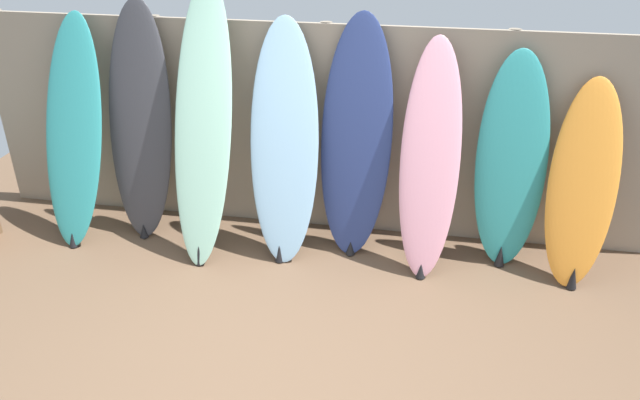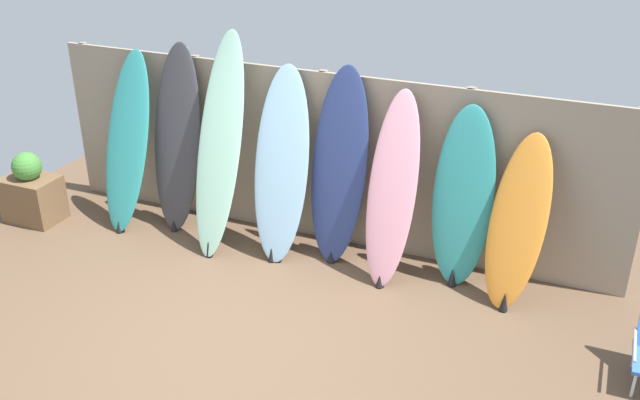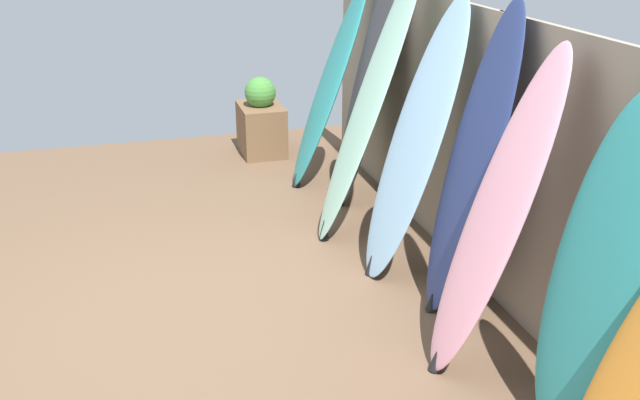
{
  "view_description": "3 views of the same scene",
  "coord_description": "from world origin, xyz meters",
  "px_view_note": "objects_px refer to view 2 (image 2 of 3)",
  "views": [
    {
      "loc": [
        0.83,
        -2.87,
        2.82
      ],
      "look_at": [
        0.18,
        0.76,
        0.9
      ],
      "focal_mm": 35.0,
      "sensor_mm": 36.0,
      "label": 1
    },
    {
      "loc": [
        2.56,
        -4.18,
        3.7
      ],
      "look_at": [
        0.43,
        0.92,
        0.99
      ],
      "focal_mm": 40.0,
      "sensor_mm": 36.0,
      "label": 2
    },
    {
      "loc": [
        3.87,
        -0.23,
        2.37
      ],
      "look_at": [
        0.02,
        0.87,
        0.72
      ],
      "focal_mm": 40.0,
      "sensor_mm": 36.0,
      "label": 3
    }
  ],
  "objects_px": {
    "surfboard_teal_6": "(463,199)",
    "surfboard_teal_0": "(127,143)",
    "surfboard_skyblue_3": "(281,166)",
    "surfboard_navy_4": "(339,168)",
    "planter_box": "(32,192)",
    "surfboard_charcoal_1": "(177,140)",
    "surfboard_orange_7": "(518,223)",
    "surfboard_pink_5": "(392,191)",
    "surfboard_seafoam_2": "(219,147)"
  },
  "relations": [
    {
      "from": "surfboard_teal_6",
      "to": "surfboard_charcoal_1",
      "type": "bearing_deg",
      "value": -179.15
    },
    {
      "from": "surfboard_charcoal_1",
      "to": "surfboard_navy_4",
      "type": "bearing_deg",
      "value": 0.81
    },
    {
      "from": "surfboard_teal_0",
      "to": "surfboard_teal_6",
      "type": "relative_size",
      "value": 1.09
    },
    {
      "from": "planter_box",
      "to": "surfboard_teal_6",
      "type": "bearing_deg",
      "value": 7.57
    },
    {
      "from": "surfboard_skyblue_3",
      "to": "surfboard_teal_6",
      "type": "relative_size",
      "value": 1.1
    },
    {
      "from": "surfboard_navy_4",
      "to": "surfboard_charcoal_1",
      "type": "bearing_deg",
      "value": -179.19
    },
    {
      "from": "surfboard_seafoam_2",
      "to": "surfboard_pink_5",
      "type": "bearing_deg",
      "value": 2.03
    },
    {
      "from": "surfboard_charcoal_1",
      "to": "surfboard_navy_4",
      "type": "height_order",
      "value": "surfboard_charcoal_1"
    },
    {
      "from": "surfboard_teal_0",
      "to": "planter_box",
      "type": "bearing_deg",
      "value": -158.48
    },
    {
      "from": "surfboard_seafoam_2",
      "to": "surfboard_navy_4",
      "type": "distance_m",
      "value": 1.21
    },
    {
      "from": "surfboard_seafoam_2",
      "to": "planter_box",
      "type": "bearing_deg",
      "value": -170.44
    },
    {
      "from": "surfboard_pink_5",
      "to": "surfboard_teal_6",
      "type": "relative_size",
      "value": 1.05
    },
    {
      "from": "surfboard_seafoam_2",
      "to": "surfboard_teal_6",
      "type": "bearing_deg",
      "value": 5.74
    },
    {
      "from": "surfboard_skyblue_3",
      "to": "planter_box",
      "type": "distance_m",
      "value": 2.93
    },
    {
      "from": "surfboard_charcoal_1",
      "to": "surfboard_pink_5",
      "type": "distance_m",
      "value": 2.41
    },
    {
      "from": "surfboard_pink_5",
      "to": "planter_box",
      "type": "relative_size",
      "value": 2.24
    },
    {
      "from": "surfboard_charcoal_1",
      "to": "surfboard_teal_6",
      "type": "distance_m",
      "value": 3.03
    },
    {
      "from": "surfboard_seafoam_2",
      "to": "surfboard_teal_6",
      "type": "xyz_separation_m",
      "value": [
        2.4,
        0.24,
        -0.22
      ]
    },
    {
      "from": "surfboard_teal_6",
      "to": "surfboard_orange_7",
      "type": "bearing_deg",
      "value": -12.68
    },
    {
      "from": "surfboard_teal_0",
      "to": "surfboard_pink_5",
      "type": "distance_m",
      "value": 2.93
    },
    {
      "from": "surfboard_teal_0",
      "to": "surfboard_teal_6",
      "type": "bearing_deg",
      "value": 3.2
    },
    {
      "from": "surfboard_charcoal_1",
      "to": "planter_box",
      "type": "bearing_deg",
      "value": -160.21
    },
    {
      "from": "surfboard_navy_4",
      "to": "surfboard_pink_5",
      "type": "bearing_deg",
      "value": -15.1
    },
    {
      "from": "surfboard_teal_0",
      "to": "surfboard_teal_6",
      "type": "height_order",
      "value": "surfboard_teal_0"
    },
    {
      "from": "surfboard_skyblue_3",
      "to": "planter_box",
      "type": "xyz_separation_m",
      "value": [
        -2.83,
        -0.47,
        -0.6
      ]
    },
    {
      "from": "surfboard_charcoal_1",
      "to": "surfboard_orange_7",
      "type": "height_order",
      "value": "surfboard_charcoal_1"
    },
    {
      "from": "surfboard_orange_7",
      "to": "planter_box",
      "type": "relative_size",
      "value": 1.91
    },
    {
      "from": "surfboard_teal_6",
      "to": "surfboard_teal_0",
      "type": "bearing_deg",
      "value": -176.8
    },
    {
      "from": "surfboard_seafoam_2",
      "to": "surfboard_teal_6",
      "type": "relative_size",
      "value": 1.27
    },
    {
      "from": "surfboard_charcoal_1",
      "to": "surfboard_seafoam_2",
      "type": "distance_m",
      "value": 0.66
    },
    {
      "from": "surfboard_charcoal_1",
      "to": "surfboard_navy_4",
      "type": "xyz_separation_m",
      "value": [
        1.81,
        0.03,
        -0.03
      ]
    },
    {
      "from": "surfboard_teal_6",
      "to": "planter_box",
      "type": "relative_size",
      "value": 2.14
    },
    {
      "from": "surfboard_pink_5",
      "to": "surfboard_orange_7",
      "type": "relative_size",
      "value": 1.17
    },
    {
      "from": "surfboard_teal_0",
      "to": "surfboard_orange_7",
      "type": "height_order",
      "value": "surfboard_teal_0"
    },
    {
      "from": "surfboard_navy_4",
      "to": "planter_box",
      "type": "relative_size",
      "value": 2.42
    },
    {
      "from": "surfboard_pink_5",
      "to": "surfboard_orange_7",
      "type": "xyz_separation_m",
      "value": [
        1.15,
        0.06,
        -0.13
      ]
    },
    {
      "from": "surfboard_teal_6",
      "to": "planter_box",
      "type": "bearing_deg",
      "value": -172.43
    },
    {
      "from": "surfboard_skyblue_3",
      "to": "surfboard_teal_0",
      "type": "bearing_deg",
      "value": -178.28
    },
    {
      "from": "surfboard_navy_4",
      "to": "surfboard_teal_6",
      "type": "relative_size",
      "value": 1.13
    },
    {
      "from": "surfboard_navy_4",
      "to": "surfboard_orange_7",
      "type": "xyz_separation_m",
      "value": [
        1.74,
        -0.1,
        -0.2
      ]
    },
    {
      "from": "surfboard_navy_4",
      "to": "planter_box",
      "type": "bearing_deg",
      "value": -170.08
    },
    {
      "from": "surfboard_skyblue_3",
      "to": "surfboard_teal_6",
      "type": "xyz_separation_m",
      "value": [
        1.77,
        0.15,
        -0.09
      ]
    },
    {
      "from": "surfboard_pink_5",
      "to": "surfboard_skyblue_3",
      "type": "bearing_deg",
      "value": 178.36
    },
    {
      "from": "surfboard_charcoal_1",
      "to": "surfboard_pink_5",
      "type": "height_order",
      "value": "surfboard_charcoal_1"
    },
    {
      "from": "surfboard_pink_5",
      "to": "planter_box",
      "type": "xyz_separation_m",
      "value": [
        -3.98,
        -0.43,
        -0.56
      ]
    },
    {
      "from": "surfboard_teal_6",
      "to": "surfboard_orange_7",
      "type": "distance_m",
      "value": 0.54
    },
    {
      "from": "surfboard_charcoal_1",
      "to": "surfboard_orange_7",
      "type": "relative_size",
      "value": 1.3
    },
    {
      "from": "surfboard_skyblue_3",
      "to": "surfboard_navy_4",
      "type": "relative_size",
      "value": 0.98
    },
    {
      "from": "surfboard_teal_6",
      "to": "surfboard_pink_5",
      "type": "bearing_deg",
      "value": -164.07
    },
    {
      "from": "surfboard_charcoal_1",
      "to": "surfboard_orange_7",
      "type": "bearing_deg",
      "value": -1.18
    }
  ]
}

